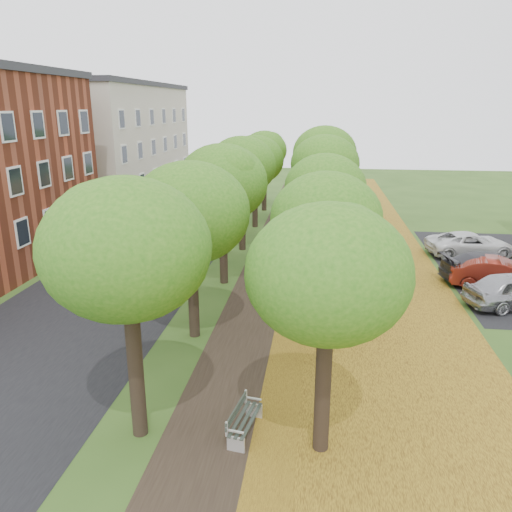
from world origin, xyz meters
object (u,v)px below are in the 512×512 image
(car_red, at_px, (500,274))
(car_grey, at_px, (492,268))
(car_white, at_px, (471,244))
(bench, at_px, (243,420))

(car_red, height_order, car_grey, car_red)
(car_grey, bearing_deg, car_red, 165.87)
(car_grey, xyz_separation_m, car_white, (0.21, 4.58, -0.05))
(car_red, distance_m, car_white, 5.64)
(bench, bearing_deg, car_grey, -27.78)
(bench, relative_size, car_grey, 0.34)
(bench, xyz_separation_m, car_white, (10.66, 18.02, 0.28))
(bench, height_order, car_red, car_red)
(bench, height_order, car_grey, car_grey)
(car_red, xyz_separation_m, car_grey, (0.00, 1.06, -0.01))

